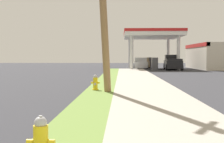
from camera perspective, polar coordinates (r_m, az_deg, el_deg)
name	(u,v)px	position (r m, az deg, el deg)	size (l,w,h in m)	color
fire_hydrant_second	(95,83)	(14.58, -3.17, -2.22)	(0.42, 0.38, 0.74)	yellow
fire_hydrant_third	(107,72)	(25.62, -0.98, -0.03)	(0.42, 0.37, 0.74)	yellow
gas_station_canopy	(205,52)	(44.52, 17.21, 3.52)	(16.87, 11.90, 5.28)	silver
car_tan_by_near_pump	(143,63)	(46.52, 5.95, 1.59)	(2.11, 4.57, 1.57)	tan
car_silver_by_far_pump	(141,64)	(42.98, 5.44, 1.49)	(2.07, 4.56, 1.57)	#BCBCC1
truck_black_at_forecourt	(173,63)	(40.41, 11.43, 1.64)	(2.48, 5.53, 1.97)	black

